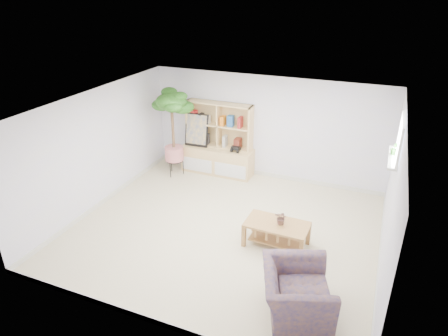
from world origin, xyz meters
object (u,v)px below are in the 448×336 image
at_px(storage_unit, 218,139).
at_px(coffee_table, 276,234).
at_px(armchair, 297,290).
at_px(floor_tree, 173,134).

relative_size(storage_unit, coffee_table, 1.58).
bearing_deg(armchair, floor_tree, 28.76).
distance_m(coffee_table, floor_tree, 3.65).
height_order(floor_tree, armchair, floor_tree).
xyz_separation_m(floor_tree, armchair, (3.71, -3.27, -0.65)).
distance_m(coffee_table, armchair, 1.59).
xyz_separation_m(storage_unit, armchair, (2.80, -3.77, -0.46)).
bearing_deg(armchair, storage_unit, 16.81).
relative_size(floor_tree, armchair, 1.95).
distance_m(storage_unit, armchair, 4.72).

